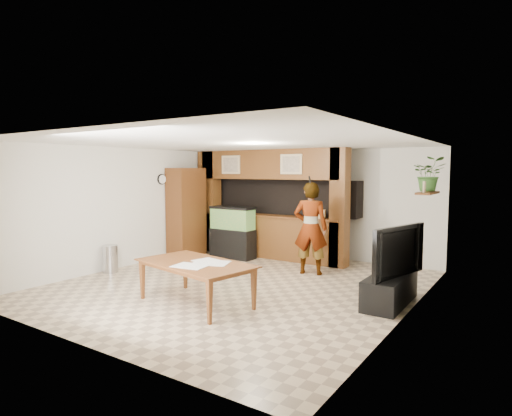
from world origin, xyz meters
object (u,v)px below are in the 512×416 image
Objects in this scene: dining_table at (194,284)px; aquarium at (233,233)px; television at (391,250)px; person at (311,228)px; pantry_cabinet at (186,212)px.

aquarium is at bearing 127.50° from dining_table.
dining_table is (-2.57, -1.72, -0.53)m from television.
person is (2.29, -0.43, 0.33)m from aquarium.
pantry_cabinet reaches higher than television.
television is 3.14m from dining_table.
aquarium is at bearing -28.34° from person.
pantry_cabinet is 1.58× the size of television.
television is at bearing 132.66° from person.
person reaches higher than television.
person is 0.99× the size of dining_table.
pantry_cabinet is 1.28m from aquarium.
aquarium is 2.36m from person.
pantry_cabinet is 5.47m from television.
pantry_cabinet is 1.14× the size of dining_table.
person is at bearing -9.99° from aquarium.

